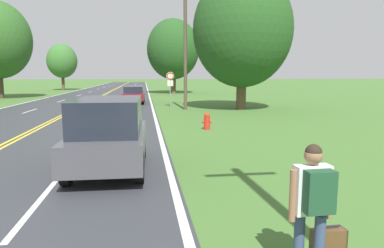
% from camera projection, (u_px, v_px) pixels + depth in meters
% --- Properties ---
extents(hitchhiker_person, '(0.56, 0.41, 1.65)m').
position_uv_depth(hitchhiker_person, '(313.00, 198.00, 4.06)').
color(hitchhiker_person, '#38476B').
rests_on(hitchhiker_person, ground).
extents(fire_hydrant, '(0.44, 0.28, 0.76)m').
position_uv_depth(fire_hydrant, '(207.00, 121.00, 15.43)').
color(fire_hydrant, red).
rests_on(fire_hydrant, ground).
extents(traffic_sign, '(0.60, 0.10, 2.67)m').
position_uv_depth(traffic_sign, '(170.00, 81.00, 26.12)').
color(traffic_sign, gray).
rests_on(traffic_sign, ground).
extents(utility_pole_midground, '(1.80, 0.24, 8.49)m').
position_uv_depth(utility_pole_midground, '(185.00, 46.00, 23.73)').
color(utility_pole_midground, brown).
rests_on(utility_pole_midground, ground).
extents(utility_pole_far, '(1.80, 0.24, 7.88)m').
position_uv_depth(utility_pole_far, '(173.00, 63.00, 46.43)').
color(utility_pole_far, brown).
rests_on(utility_pole_far, ground).
extents(tree_mid_treeline, '(6.84, 6.84, 9.71)m').
position_uv_depth(tree_mid_treeline, '(173.00, 49.00, 44.84)').
color(tree_mid_treeline, brown).
rests_on(tree_mid_treeline, ground).
extents(tree_right_cluster, '(4.70, 4.70, 7.35)m').
position_uv_depth(tree_right_cluster, '(62.00, 61.00, 54.62)').
color(tree_right_cluster, brown).
rests_on(tree_right_cluster, ground).
extents(tree_far_back, '(6.90, 6.90, 9.50)m').
position_uv_depth(tree_far_back, '(242.00, 30.00, 23.69)').
color(tree_far_back, brown).
rests_on(tree_far_back, ground).
extents(car_dark_grey_suv_approaching, '(1.90, 3.99, 1.86)m').
position_uv_depth(car_dark_grey_suv_approaching, '(109.00, 133.00, 8.83)').
color(car_dark_grey_suv_approaching, black).
rests_on(car_dark_grey_suv_approaching, ground).
extents(car_maroon_suv_mid_near, '(1.87, 4.67, 1.47)m').
position_uv_depth(car_maroon_suv_mid_near, '(134.00, 94.00, 29.82)').
color(car_maroon_suv_mid_near, black).
rests_on(car_maroon_suv_mid_near, ground).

